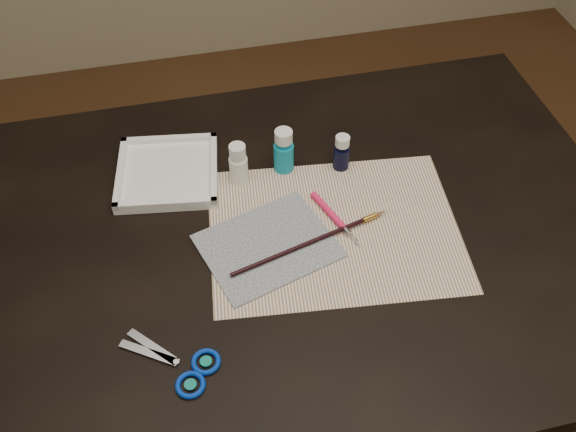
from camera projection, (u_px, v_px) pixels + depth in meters
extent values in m
cube|color=#422614|center=(288.00, 414.00, 1.75)|extent=(3.50, 3.50, 0.02)
cube|color=black|center=(288.00, 340.00, 1.47)|extent=(1.30, 0.90, 0.75)
cube|color=white|center=(334.00, 229.00, 1.19)|extent=(0.50, 0.40, 0.00)
cube|color=black|center=(268.00, 246.00, 1.16)|extent=(0.27, 0.24, 0.00)
cylinder|color=white|center=(238.00, 163.00, 1.25)|extent=(0.04, 0.04, 0.09)
cylinder|color=#0E8CAD|center=(284.00, 150.00, 1.27)|extent=(0.04, 0.04, 0.10)
cylinder|color=black|center=(342.00, 152.00, 1.28)|extent=(0.03, 0.03, 0.08)
cube|color=white|center=(168.00, 172.00, 1.28)|extent=(0.22, 0.22, 0.02)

